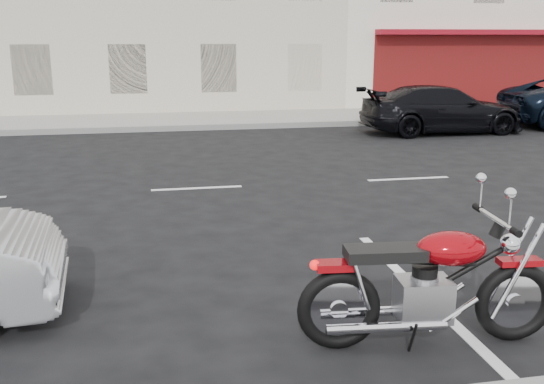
{
  "coord_description": "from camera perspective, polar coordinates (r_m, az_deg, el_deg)",
  "views": [
    {
      "loc": [
        -2.65,
        -10.51,
        2.6
      ],
      "look_at": [
        -1.32,
        -3.59,
        0.8
      ],
      "focal_mm": 40.0,
      "sensor_mm": 36.0,
      "label": 1
    }
  ],
  "objects": [
    {
      "name": "car_far",
      "position": [
        17.73,
        15.67,
        7.5
      ],
      "size": [
        4.56,
        1.89,
        1.32
      ],
      "primitive_type": "imported",
      "rotation": [
        0.0,
        0.0,
        1.58
      ],
      "color": "black",
      "rests_on": "ground"
    },
    {
      "name": "sidewalk_far",
      "position": [
        19.52,
        -17.76,
        6.2
      ],
      "size": [
        80.0,
        3.4,
        0.15
      ],
      "primitive_type": "cube",
      "color": "gray",
      "rests_on": "ground"
    },
    {
      "name": "curb_far",
      "position": [
        17.85,
        -18.37,
        5.47
      ],
      "size": [
        80.0,
        0.12,
        0.16
      ],
      "primitive_type": "cube",
      "color": "gray",
      "rests_on": "ground"
    },
    {
      "name": "ground",
      "position": [
        11.15,
        3.22,
        0.81
      ],
      "size": [
        120.0,
        120.0,
        0.0
      ],
      "primitive_type": "plane",
      "color": "black",
      "rests_on": "ground"
    },
    {
      "name": "motorcycle",
      "position": [
        5.73,
        22.3,
        -8.08
      ],
      "size": [
        2.28,
        0.75,
        1.14
      ],
      "rotation": [
        0.0,
        0.0,
        -0.1
      ],
      "color": "black",
      "rests_on": "ground"
    }
  ]
}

